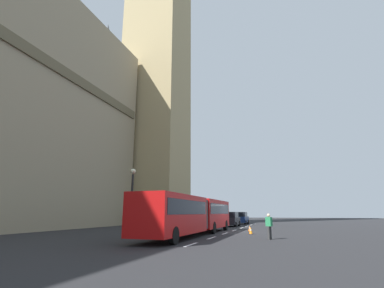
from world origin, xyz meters
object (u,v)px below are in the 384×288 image
Objects in this scene: pedestrian_near_cones at (269,225)px; street_lamp at (132,196)px; sedan_trailing at (241,218)px; traffic_cone_middle at (250,229)px; articulated_bus at (193,213)px; sedan_lead at (231,219)px; traffic_cone_west at (251,231)px; clock_tower at (160,9)px.

street_lamp is at bearing 91.17° from pedestrian_near_cones.
pedestrian_near_cones is (-25.70, -5.85, -0.00)m from sedan_trailing.
pedestrian_near_cones is (-7.82, -2.31, 0.63)m from traffic_cone_middle.
articulated_bus reaches higher than sedan_lead.
traffic_cone_middle is at bearing 16.50° from pedestrian_near_cones.
sedan_trailing is 26.36m from pedestrian_near_cones.
pedestrian_near_cones is (0.21, -10.54, -2.14)m from street_lamp.
traffic_cone_middle is (-17.89, -3.53, -0.63)m from sedan_trailing.
traffic_cone_west is 0.34× the size of pedestrian_near_cones.
traffic_cone_middle is at bearing -45.68° from street_lamp.
sedan_lead is 0.83× the size of street_lamp.
sedan_trailing is 7.59× the size of traffic_cone_middle.
sedan_lead is at bearing -14.28° from street_lamp.
sedan_trailing reaches higher than traffic_cone_middle.
sedan_lead is 7.98m from sedan_trailing.
traffic_cone_middle is at bearing -159.72° from sedan_lead.
sedan_trailing is 18.24m from traffic_cone_middle.
traffic_cone_west is at bearing -57.66° from articulated_bus.
traffic_cone_west is at bearing -61.27° from street_lamp.
sedan_lead is 10.58m from traffic_cone_middle.
clock_tower is 136.01× the size of traffic_cone_middle.
sedan_lead is (15.82, -0.06, -0.83)m from articulated_bus.
articulated_bus is 29.45× the size of traffic_cone_middle.
sedan_trailing is (2.63, -14.18, -40.38)m from clock_tower.
clock_tower reaches higher than sedan_trailing.
street_lamp reaches higher than articulated_bus.
sedan_lead is 7.59× the size of traffic_cone_west.
traffic_cone_west is at bearing -169.22° from sedan_trailing.
pedestrian_near_cones is at bearing -163.50° from traffic_cone_middle.
clock_tower reaches higher than pedestrian_near_cones.
sedan_lead reaches higher than traffic_cone_west.
sedan_lead is at bearing 17.53° from traffic_cone_west.
sedan_lead is at bearing 179.08° from sedan_trailing.
clock_tower reaches higher than traffic_cone_middle.
traffic_cone_west is 3.29m from traffic_cone_middle.
traffic_cone_west is (-18.51, -18.21, -41.01)m from clock_tower.
sedan_trailing is 21.53m from traffic_cone_west.
clock_tower is 4.62× the size of articulated_bus.
articulated_bus is at bearing 122.34° from traffic_cone_west.
articulated_bus is at bearing 179.79° from sedan_lead.
street_lamp is (-25.92, 4.69, 2.14)m from sedan_trailing.
traffic_cone_west is at bearing -171.33° from traffic_cone_middle.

